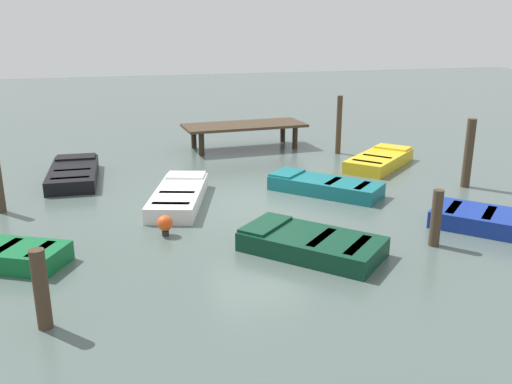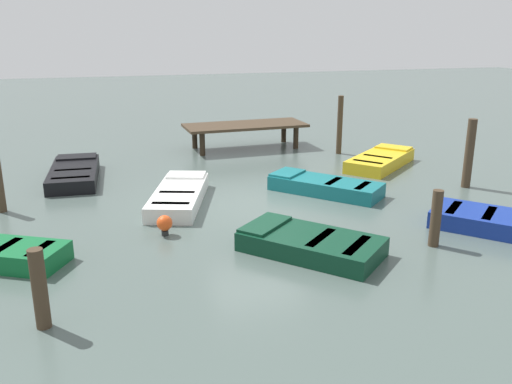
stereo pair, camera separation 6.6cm
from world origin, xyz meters
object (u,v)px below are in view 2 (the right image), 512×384
rowboat_yellow (380,160)px  dock_segment (245,127)px  rowboat_black (74,173)px  mooring_piling_near_right (469,154)px  marker_buoy (165,224)px  rowboat_white (179,195)px  rowboat_dark_green (310,243)px  rowboat_blue (500,222)px  mooring_piling_far_left (436,218)px  mooring_piling_center (340,125)px  rowboat_teal (325,186)px  mooring_piling_mid_right (40,289)px

rowboat_yellow → dock_segment: bearing=92.3°
rowboat_black → mooring_piling_near_right: size_ratio=1.70×
rowboat_black → marker_buoy: size_ratio=7.17×
rowboat_white → rowboat_dark_green: bearing=-134.6°
rowboat_blue → mooring_piling_far_left: size_ratio=2.46×
rowboat_dark_green → mooring_piling_center: mooring_piling_center is taller
rowboat_teal → mooring_piling_mid_right: bearing=84.9°
rowboat_yellow → mooring_piling_far_left: mooring_piling_far_left is taller
dock_segment → rowboat_yellow: bearing=-49.9°
dock_segment → mooring_piling_far_left: bearing=-85.0°
dock_segment → rowboat_teal: bearing=-86.8°
rowboat_blue → rowboat_teal: bearing=172.4°
rowboat_dark_green → mooring_piling_near_right: size_ratio=1.54×
dock_segment → rowboat_black: size_ratio=1.37×
rowboat_teal → mooring_piling_near_right: (4.25, -0.57, 0.80)m
rowboat_white → rowboat_dark_green: 4.63m
mooring_piling_near_right → rowboat_white: bearing=174.6°
rowboat_blue → dock_segment: bearing=155.7°
mooring_piling_near_right → rowboat_yellow: bearing=113.1°
dock_segment → rowboat_black: 6.89m
rowboat_black → rowboat_blue: bearing=-124.8°
rowboat_white → rowboat_yellow: (7.12, 2.12, 0.00)m
rowboat_yellow → marker_buoy: 8.92m
rowboat_black → rowboat_blue: (9.64, -7.29, 0.00)m
dock_segment → mooring_piling_mid_right: 13.41m
mooring_piling_far_left → mooring_piling_near_right: mooring_piling_near_right is taller
rowboat_yellow → mooring_piling_far_left: (-2.24, -6.58, 0.41)m
rowboat_white → mooring_piling_center: mooring_piling_center is taller
dock_segment → marker_buoy: size_ratio=9.80×
rowboat_teal → rowboat_blue: 4.75m
mooring_piling_near_right → mooring_piling_center: size_ratio=0.95×
rowboat_teal → rowboat_dark_green: (-1.94, -3.87, 0.00)m
dock_segment → rowboat_dark_green: bearing=-100.0°
rowboat_blue → mooring_piling_far_left: 2.05m
mooring_piling_far_left → rowboat_yellow: bearing=71.2°
mooring_piling_far_left → mooring_piling_center: size_ratio=0.59×
rowboat_yellow → mooring_piling_far_left: 6.96m
dock_segment → mooring_piling_near_right: bearing=-57.2°
rowboat_white → rowboat_yellow: same height
rowboat_blue → mooring_piling_far_left: mooring_piling_far_left is taller
rowboat_dark_green → marker_buoy: size_ratio=6.48×
rowboat_teal → rowboat_black: bearing=20.8°
mooring_piling_near_right → rowboat_dark_green: bearing=-152.0°
rowboat_black → rowboat_dark_green: (4.95, -7.28, 0.00)m
mooring_piling_mid_right → mooring_piling_center: mooring_piling_center is taller
rowboat_yellow → marker_buoy: marker_buoy is taller
dock_segment → mooring_piling_far_left: size_ratio=3.74×
rowboat_teal → mooring_piling_mid_right: (-7.07, -5.47, 0.45)m
dock_segment → rowboat_yellow: dock_segment is taller
marker_buoy → mooring_piling_far_left: bearing=-21.6°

